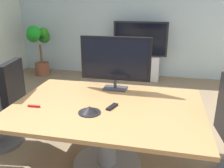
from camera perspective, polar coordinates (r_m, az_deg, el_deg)
The scene contains 10 objects.
ground_plane at distance 3.05m, azimuth -1.31°, elevation -16.13°, with size 7.78×7.78×0.00m, color #7A664C.
wall_back_glass_partition at distance 5.84m, azimuth 6.82°, elevation 15.59°, with size 6.17×0.10×2.80m, color #9EB2B7.
conference_table at distance 2.59m, azimuth -1.21°, elevation -8.38°, with size 1.96×1.36×0.73m.
office_chair_left at distance 3.30m, azimuth -24.23°, elevation -5.90°, with size 0.63×0.61×1.09m.
tv_monitor at distance 2.88m, azimuth 0.81°, elevation 5.62°, with size 0.84×0.18×0.64m.
wall_display_unit at distance 5.63m, azimuth 6.48°, elevation 5.56°, with size 1.20×0.36×1.31m.
potted_plant at distance 6.10m, azimuth -16.79°, elevation 9.01°, with size 0.53×0.69×1.21m.
conference_phone at distance 2.36m, azimuth -5.31°, elevation -6.06°, with size 0.22×0.22×0.07m.
remote_control at distance 2.47m, azimuth -0.00°, elevation -5.35°, with size 0.05×0.17×0.02m, color black.
whiteboard_marker at distance 2.61m, azimuth -17.85°, elevation -4.96°, with size 0.13×0.02×0.02m, color red.
Camera 1 is at (0.60, -2.41, 1.77)m, focal length 38.99 mm.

